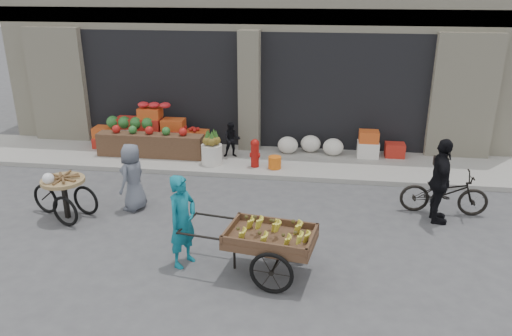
# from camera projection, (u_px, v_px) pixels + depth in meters

# --- Properties ---
(ground) EXTENTS (80.00, 80.00, 0.00)m
(ground) POSITION_uv_depth(u_px,v_px,m) (209.00, 238.00, 9.22)
(ground) COLOR #424244
(ground) RESTS_ON ground
(sidewalk) EXTENTS (18.00, 2.20, 0.12)m
(sidewalk) POSITION_uv_depth(u_px,v_px,m) (245.00, 161.00, 13.00)
(sidewalk) COLOR gray
(sidewalk) RESTS_ON ground
(building) EXTENTS (14.00, 6.45, 7.00)m
(building) POSITION_uv_depth(u_px,v_px,m) (264.00, 18.00, 15.47)
(building) COLOR beige
(building) RESTS_ON ground
(fruit_display) EXTENTS (3.10, 1.12, 1.24)m
(fruit_display) POSITION_uv_depth(u_px,v_px,m) (155.00, 131.00, 13.36)
(fruit_display) COLOR #B12318
(fruit_display) RESTS_ON sidewalk
(pineapple_bin) EXTENTS (0.52, 0.52, 0.50)m
(pineapple_bin) POSITION_uv_depth(u_px,v_px,m) (212.00, 154.00, 12.52)
(pineapple_bin) COLOR silver
(pineapple_bin) RESTS_ON sidewalk
(fire_hydrant) EXTENTS (0.22, 0.22, 0.71)m
(fire_hydrant) POSITION_uv_depth(u_px,v_px,m) (255.00, 152.00, 12.29)
(fire_hydrant) COLOR #A5140F
(fire_hydrant) RESTS_ON sidewalk
(orange_bucket) EXTENTS (0.32, 0.32, 0.30)m
(orange_bucket) POSITION_uv_depth(u_px,v_px,m) (275.00, 162.00, 12.26)
(orange_bucket) COLOR orange
(orange_bucket) RESTS_ON sidewalk
(right_bay_goods) EXTENTS (3.35, 0.60, 0.70)m
(right_bay_goods) POSITION_uv_depth(u_px,v_px,m) (346.00, 145.00, 13.09)
(right_bay_goods) COLOR silver
(right_bay_goods) RESTS_ON sidewalk
(seated_person) EXTENTS (0.51, 0.43, 0.93)m
(seated_person) POSITION_uv_depth(u_px,v_px,m) (232.00, 140.00, 12.95)
(seated_person) COLOR black
(seated_person) RESTS_ON sidewalk
(banana_cart) EXTENTS (2.48, 1.31, 0.99)m
(banana_cart) POSITION_uv_depth(u_px,v_px,m) (267.00, 235.00, 7.86)
(banana_cart) COLOR brown
(banana_cart) RESTS_ON ground
(vendor_woman) EXTENTS (0.59, 0.69, 1.59)m
(vendor_woman) POSITION_uv_depth(u_px,v_px,m) (183.00, 221.00, 8.13)
(vendor_woman) COLOR #106C80
(vendor_woman) RESTS_ON ground
(tricycle_cart) EXTENTS (1.46, 1.05, 0.95)m
(tricycle_cart) POSITION_uv_depth(u_px,v_px,m) (64.00, 192.00, 9.83)
(tricycle_cart) COLOR #9E7F51
(tricycle_cart) RESTS_ON ground
(vendor_grey) EXTENTS (0.60, 0.78, 1.41)m
(vendor_grey) POSITION_uv_depth(u_px,v_px,m) (133.00, 177.00, 10.17)
(vendor_grey) COLOR slate
(vendor_grey) RESTS_ON ground
(bicycle) EXTENTS (1.74, 0.67, 0.90)m
(bicycle) POSITION_uv_depth(u_px,v_px,m) (444.00, 193.00, 10.07)
(bicycle) COLOR black
(bicycle) RESTS_ON ground
(cyclist) EXTENTS (0.46, 1.01, 1.70)m
(cyclist) POSITION_uv_depth(u_px,v_px,m) (440.00, 181.00, 9.59)
(cyclist) COLOR black
(cyclist) RESTS_ON ground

